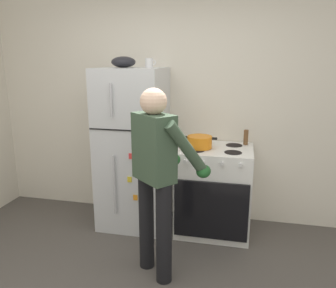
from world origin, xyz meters
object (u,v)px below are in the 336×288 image
Objects in this scene: red_pot at (200,142)px; mixing_bowl at (123,62)px; pepper_mill at (246,137)px; person_cook at (158,168)px; stove_range at (214,190)px; refrigerator at (133,149)px; coffee_mug at (149,63)px.

red_pot is 1.41× the size of mixing_bowl.
pepper_mill is at bearing 28.52° from red_pot.
pepper_mill reaches higher than red_pot.
person_cook reaches higher than red_pot.
person_cook is 1.32m from mixing_bowl.
stove_range is 1.06m from person_cook.
mixing_bowl is (-0.81, 0.05, 0.79)m from red_pot.
refrigerator is 0.93m from coffee_mug.
coffee_mug is (-0.55, 0.10, 0.78)m from red_pot.
mixing_bowl is (-0.08, 0.00, 0.92)m from refrigerator.
person_cook is at bearing -106.22° from red_pot.
stove_range is at bearing -144.96° from pepper_mill.
pepper_mill is 0.62× the size of mixing_bowl.
refrigerator is 0.98m from stove_range.
refrigerator is 4.89× the size of red_pot.
mixing_bowl reaches higher than pepper_mill.
stove_range is 0.58× the size of person_cook.
stove_range is at bearing -4.87° from coffee_mug.
stove_range is 3.70× the size of mixing_bowl.
refrigerator is 15.38× the size of coffee_mug.
person_cook is 14.28× the size of coffee_mug.
mixing_bowl is (-1.27, -0.20, 0.77)m from pepper_mill.
coffee_mug is 0.45× the size of mixing_bowl.
coffee_mug is (0.18, 0.05, 0.91)m from refrigerator.
refrigerator is 1.00m from person_cook.
pepper_mill is at bearing 56.70° from person_cook.
refrigerator is at bearing 176.11° from red_pot.
mixing_bowl is at bearing 179.78° from refrigerator.
red_pot is at bearing -166.08° from stove_range.
red_pot is (0.73, -0.05, 0.13)m from refrigerator.
coffee_mug is 1.28m from pepper_mill.
pepper_mill is at bearing 8.46° from coffee_mug.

